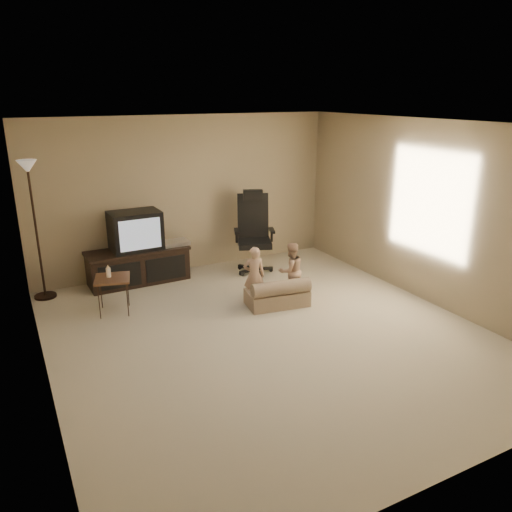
{
  "coord_description": "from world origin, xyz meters",
  "views": [
    {
      "loc": [
        -2.67,
        -4.82,
        2.83
      ],
      "look_at": [
        0.15,
        0.6,
        0.81
      ],
      "focal_mm": 35.0,
      "sensor_mm": 36.0,
      "label": 1
    }
  ],
  "objects_px": {
    "tv_stand": "(138,253)",
    "side_table": "(112,279)",
    "floor_lamp": "(32,199)",
    "office_chair": "(254,243)",
    "toddler_left": "(254,275)",
    "child_sofa": "(278,295)",
    "toddler_right": "(291,271)"
  },
  "relations": [
    {
      "from": "toddler_right",
      "to": "tv_stand",
      "type": "bearing_deg",
      "value": -43.58
    },
    {
      "from": "office_chair",
      "to": "child_sofa",
      "type": "height_order",
      "value": "office_chair"
    },
    {
      "from": "toddler_left",
      "to": "toddler_right",
      "type": "distance_m",
      "value": 0.56
    },
    {
      "from": "tv_stand",
      "to": "side_table",
      "type": "bearing_deg",
      "value": -122.99
    },
    {
      "from": "tv_stand",
      "to": "child_sofa",
      "type": "height_order",
      "value": "tv_stand"
    },
    {
      "from": "side_table",
      "to": "toddler_left",
      "type": "relative_size",
      "value": 0.81
    },
    {
      "from": "toddler_left",
      "to": "side_table",
      "type": "bearing_deg",
      "value": 1.38
    },
    {
      "from": "tv_stand",
      "to": "office_chair",
      "type": "bearing_deg",
      "value": -12.46
    },
    {
      "from": "child_sofa",
      "to": "toddler_left",
      "type": "xyz_separation_m",
      "value": [
        -0.25,
        0.24,
        0.25
      ]
    },
    {
      "from": "tv_stand",
      "to": "side_table",
      "type": "xyz_separation_m",
      "value": [
        -0.6,
        -0.97,
        0.01
      ]
    },
    {
      "from": "floor_lamp",
      "to": "child_sofa",
      "type": "relative_size",
      "value": 2.2
    },
    {
      "from": "tv_stand",
      "to": "office_chair",
      "type": "xyz_separation_m",
      "value": [
        1.83,
        -0.36,
        0.01
      ]
    },
    {
      "from": "child_sofa",
      "to": "toddler_right",
      "type": "height_order",
      "value": "toddler_right"
    },
    {
      "from": "office_chair",
      "to": "toddler_left",
      "type": "relative_size",
      "value": 1.6
    },
    {
      "from": "tv_stand",
      "to": "child_sofa",
      "type": "distance_m",
      "value": 2.34
    },
    {
      "from": "child_sofa",
      "to": "toddler_left",
      "type": "height_order",
      "value": "toddler_left"
    },
    {
      "from": "office_chair",
      "to": "floor_lamp",
      "type": "xyz_separation_m",
      "value": [
        -3.2,
        0.38,
        0.96
      ]
    },
    {
      "from": "toddler_left",
      "to": "toddler_right",
      "type": "height_order",
      "value": "toddler_left"
    },
    {
      "from": "child_sofa",
      "to": "toddler_left",
      "type": "bearing_deg",
      "value": 144.67
    },
    {
      "from": "floor_lamp",
      "to": "toddler_right",
      "type": "relative_size",
      "value": 2.4
    },
    {
      "from": "child_sofa",
      "to": "floor_lamp",
      "type": "bearing_deg",
      "value": 155.62
    },
    {
      "from": "floor_lamp",
      "to": "child_sofa",
      "type": "bearing_deg",
      "value": -32.72
    },
    {
      "from": "toddler_left",
      "to": "tv_stand",
      "type": "bearing_deg",
      "value": -32.59
    },
    {
      "from": "side_table",
      "to": "child_sofa",
      "type": "bearing_deg",
      "value": -22.24
    },
    {
      "from": "toddler_right",
      "to": "toddler_left",
      "type": "bearing_deg",
      "value": -6.68
    },
    {
      "from": "child_sofa",
      "to": "toddler_right",
      "type": "relative_size",
      "value": 1.09
    },
    {
      "from": "floor_lamp",
      "to": "toddler_left",
      "type": "bearing_deg",
      "value": -31.48
    },
    {
      "from": "tv_stand",
      "to": "child_sofa",
      "type": "relative_size",
      "value": 1.77
    },
    {
      "from": "tv_stand",
      "to": "child_sofa",
      "type": "xyz_separation_m",
      "value": [
        1.46,
        -1.81,
        -0.3
      ]
    },
    {
      "from": "side_table",
      "to": "toddler_left",
      "type": "xyz_separation_m",
      "value": [
        1.81,
        -0.6,
        -0.07
      ]
    },
    {
      "from": "side_table",
      "to": "floor_lamp",
      "type": "height_order",
      "value": "floor_lamp"
    },
    {
      "from": "floor_lamp",
      "to": "side_table",
      "type": "bearing_deg",
      "value": -51.53
    }
  ]
}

